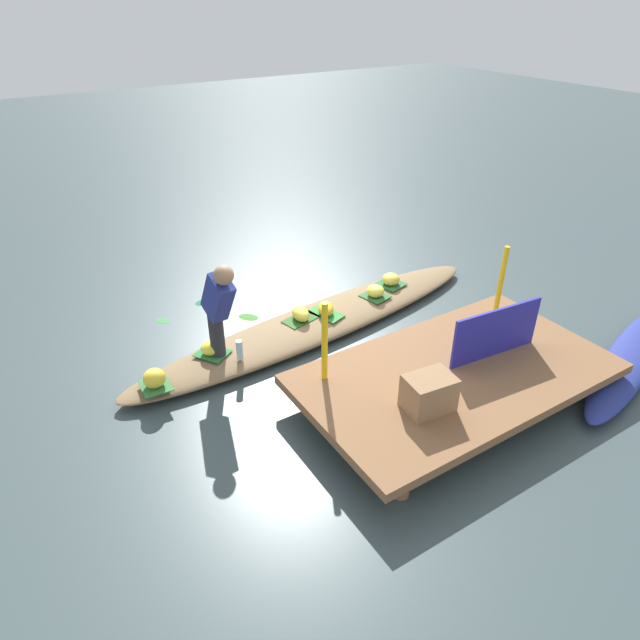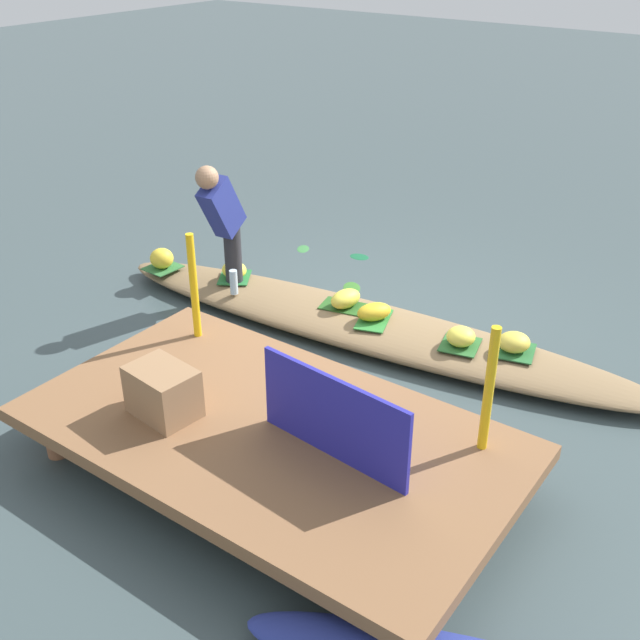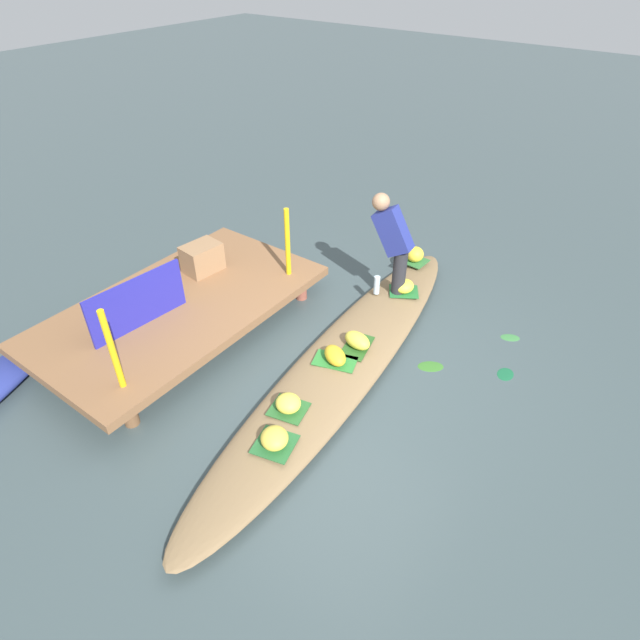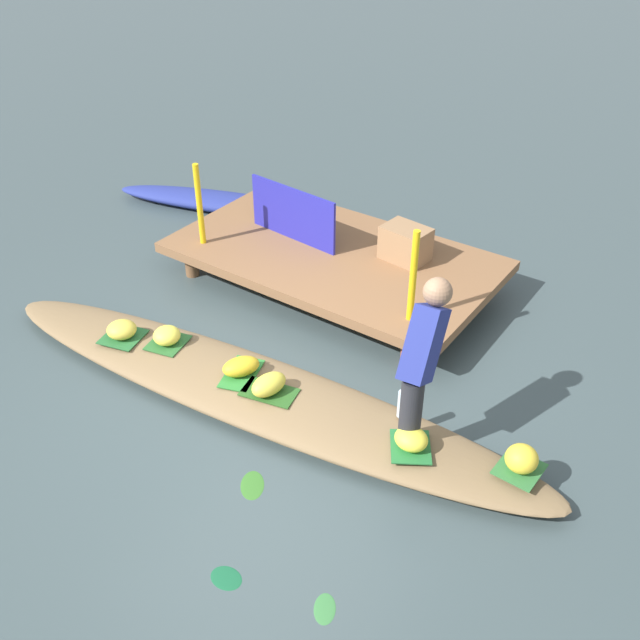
% 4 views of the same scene
% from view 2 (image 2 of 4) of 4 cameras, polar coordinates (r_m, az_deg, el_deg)
% --- Properties ---
extents(canal_water, '(40.00, 40.00, 0.00)m').
position_cam_2_polar(canal_water, '(6.64, 3.31, -1.13)').
color(canal_water, '#3C4B4D').
rests_on(canal_water, ground).
extents(dock_platform, '(3.20, 1.80, 0.35)m').
position_cam_2_polar(dock_platform, '(4.96, -3.81, -8.49)').
color(dock_platform, brown).
rests_on(dock_platform, ground).
extents(vendor_boat, '(5.17, 1.34, 0.19)m').
position_cam_2_polar(vendor_boat, '(6.59, 3.33, -0.40)').
color(vendor_boat, olive).
rests_on(vendor_boat, ground).
extents(leaf_mat_0, '(0.42, 0.44, 0.01)m').
position_cam_2_polar(leaf_mat_0, '(7.26, -6.43, 3.21)').
color(leaf_mat_0, '#256E34').
rests_on(leaf_mat_0, vendor_boat).
extents(banana_bunch_0, '(0.25, 0.22, 0.15)m').
position_cam_2_polar(banana_bunch_0, '(7.23, -6.47, 3.75)').
color(banana_bunch_0, yellow).
rests_on(banana_bunch_0, vendor_boat).
extents(leaf_mat_1, '(0.36, 0.39, 0.01)m').
position_cam_2_polar(leaf_mat_1, '(6.20, 10.48, -1.83)').
color(leaf_mat_1, '#2A632C').
rests_on(leaf_mat_1, vendor_boat).
extents(banana_bunch_1, '(0.28, 0.28, 0.15)m').
position_cam_2_polar(banana_bunch_1, '(6.16, 10.54, -1.23)').
color(banana_bunch_1, '#F5E149').
rests_on(banana_bunch_1, vendor_boat).
extents(leaf_mat_2, '(0.47, 0.34, 0.01)m').
position_cam_2_polar(leaf_mat_2, '(6.68, 1.92, 1.01)').
color(leaf_mat_2, '#285820').
rests_on(leaf_mat_2, vendor_boat).
extents(banana_bunch_2, '(0.25, 0.34, 0.16)m').
position_cam_2_polar(banana_bunch_2, '(6.64, 1.93, 1.61)').
color(banana_bunch_2, yellow).
rests_on(banana_bunch_2, vendor_boat).
extents(leaf_mat_3, '(0.31, 0.33, 0.01)m').
position_cam_2_polar(leaf_mat_3, '(7.58, -11.73, 3.87)').
color(leaf_mat_3, '#327138').
rests_on(leaf_mat_3, vendor_boat).
extents(banana_bunch_3, '(0.31, 0.30, 0.20)m').
position_cam_2_polar(banana_bunch_3, '(7.54, -11.80, 4.55)').
color(banana_bunch_3, yellow).
rests_on(banana_bunch_3, vendor_boat).
extents(leaf_mat_4, '(0.40, 0.40, 0.01)m').
position_cam_2_polar(leaf_mat_4, '(6.21, 14.28, -2.23)').
color(leaf_mat_4, '#276431').
rests_on(leaf_mat_4, vendor_boat).
extents(banana_bunch_4, '(0.35, 0.35, 0.15)m').
position_cam_2_polar(banana_bunch_4, '(6.17, 14.37, -1.62)').
color(banana_bunch_4, gold).
rests_on(banana_bunch_4, vendor_boat).
extents(leaf_mat_5, '(0.37, 0.49, 0.01)m').
position_cam_2_polar(leaf_mat_5, '(6.48, 4.06, 0.05)').
color(leaf_mat_5, '#2E7E32').
rests_on(leaf_mat_5, vendor_boat).
extents(banana_bunch_5, '(0.32, 0.36, 0.15)m').
position_cam_2_polar(banana_bunch_5, '(6.45, 4.09, 0.62)').
color(banana_bunch_5, gold).
rests_on(banana_bunch_5, vendor_boat).
extents(vendor_person, '(0.23, 0.53, 1.19)m').
position_cam_2_polar(vendor_person, '(6.84, -7.32, 7.70)').
color(vendor_person, '#28282D').
rests_on(vendor_person, vendor_boat).
extents(water_bottle, '(0.07, 0.07, 0.23)m').
position_cam_2_polar(water_bottle, '(6.91, -6.50, 2.85)').
color(water_bottle, silver).
rests_on(water_bottle, vendor_boat).
extents(market_banner, '(1.09, 0.13, 0.56)m').
position_cam_2_polar(market_banner, '(4.52, 1.03, -7.35)').
color(market_banner, '#26269E').
rests_on(market_banner, dock_platform).
extents(railing_post_west, '(0.06, 0.06, 0.85)m').
position_cam_2_polar(railing_post_west, '(4.61, 12.57, -5.13)').
color(railing_post_west, yellow).
rests_on(railing_post_west, dock_platform).
extents(railing_post_east, '(0.06, 0.06, 0.85)m').
position_cam_2_polar(railing_post_east, '(5.80, -9.46, 2.51)').
color(railing_post_east, yellow).
rests_on(railing_post_east, dock_platform).
extents(produce_crate, '(0.47, 0.37, 0.34)m').
position_cam_2_polar(produce_crate, '(5.04, -11.71, -5.29)').
color(produce_crate, '#976F4C').
rests_on(produce_crate, dock_platform).
extents(drifting_plant_0, '(0.22, 0.17, 0.01)m').
position_cam_2_polar(drifting_plant_0, '(8.15, 2.97, 4.78)').
color(drifting_plant_0, '#185C37').
rests_on(drifting_plant_0, ground).
extents(drifting_plant_1, '(0.22, 0.25, 0.01)m').
position_cam_2_polar(drifting_plant_1, '(8.34, -1.28, 5.38)').
color(drifting_plant_1, '#3A7C3E').
rests_on(drifting_plant_1, ground).
extents(drifting_plant_2, '(0.30, 0.32, 0.01)m').
position_cam_2_polar(drifting_plant_2, '(7.46, 2.40, 2.45)').
color(drifting_plant_2, '#377128').
rests_on(drifting_plant_2, ground).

